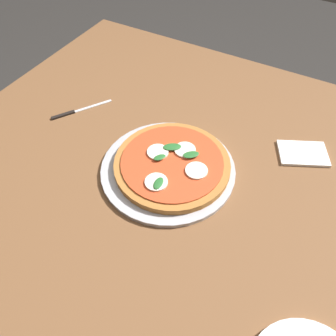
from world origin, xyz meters
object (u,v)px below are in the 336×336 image
(napkin, at_px, (303,153))
(knife, at_px, (74,112))
(dining_table, at_px, (180,186))
(serving_tray, at_px, (168,169))
(pizza, at_px, (172,164))

(napkin, height_order, knife, napkin)
(dining_table, distance_m, serving_tray, 0.09)
(dining_table, bearing_deg, pizza, 49.13)
(dining_table, height_order, pizza, pizza)
(serving_tray, bearing_deg, napkin, -142.02)
(serving_tray, height_order, pizza, pizza)
(dining_table, relative_size, pizza, 4.46)
(dining_table, xyz_separation_m, pizza, (0.02, 0.02, 0.10))
(dining_table, xyz_separation_m, serving_tray, (0.02, 0.03, 0.09))
(dining_table, relative_size, napkin, 10.32)
(knife, bearing_deg, dining_table, 174.23)
(serving_tray, distance_m, pizza, 0.02)
(serving_tray, bearing_deg, knife, -10.21)
(knife, bearing_deg, pizza, 171.12)
(pizza, bearing_deg, dining_table, -130.87)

